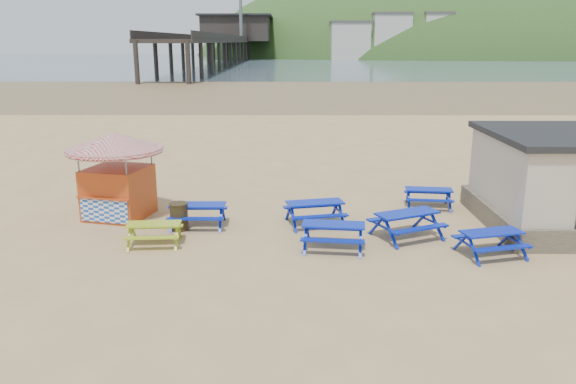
{
  "coord_description": "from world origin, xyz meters",
  "views": [
    {
      "loc": [
        0.27,
        -16.99,
        5.98
      ],
      "look_at": [
        0.2,
        1.5,
        1.0
      ],
      "focal_mm": 35.0,
      "sensor_mm": 36.0,
      "label": 1
    }
  ],
  "objects_px": {
    "picnic_table_blue_a": "(198,215)",
    "picnic_table_blue_b": "(315,213)",
    "picnic_table_yellow": "(154,234)",
    "ice_cream_kiosk": "(116,164)",
    "litter_bin": "(179,216)"
  },
  "relations": [
    {
      "from": "picnic_table_blue_b",
      "to": "picnic_table_yellow",
      "type": "distance_m",
      "value": 5.32
    },
    {
      "from": "picnic_table_blue_b",
      "to": "picnic_table_yellow",
      "type": "bearing_deg",
      "value": -171.15
    },
    {
      "from": "picnic_table_yellow",
      "to": "ice_cream_kiosk",
      "type": "distance_m",
      "value": 3.72
    },
    {
      "from": "ice_cream_kiosk",
      "to": "picnic_table_blue_a",
      "type": "bearing_deg",
      "value": -6.55
    },
    {
      "from": "picnic_table_blue_a",
      "to": "picnic_table_yellow",
      "type": "distance_m",
      "value": 2.03
    },
    {
      "from": "picnic_table_blue_b",
      "to": "picnic_table_yellow",
      "type": "xyz_separation_m",
      "value": [
        -4.95,
        -1.94,
        -0.06
      ]
    },
    {
      "from": "picnic_table_blue_a",
      "to": "picnic_table_blue_b",
      "type": "relative_size",
      "value": 0.84
    },
    {
      "from": "picnic_table_blue_b",
      "to": "ice_cream_kiosk",
      "type": "height_order",
      "value": "ice_cream_kiosk"
    },
    {
      "from": "picnic_table_yellow",
      "to": "picnic_table_blue_b",
      "type": "bearing_deg",
      "value": 17.33
    },
    {
      "from": "ice_cream_kiosk",
      "to": "picnic_table_yellow",
      "type": "bearing_deg",
      "value": -42.48
    },
    {
      "from": "picnic_table_blue_b",
      "to": "litter_bin",
      "type": "bearing_deg",
      "value": 174.73
    },
    {
      "from": "picnic_table_blue_a",
      "to": "picnic_table_blue_b",
      "type": "distance_m",
      "value": 3.91
    },
    {
      "from": "picnic_table_blue_a",
      "to": "ice_cream_kiosk",
      "type": "distance_m",
      "value": 3.46
    },
    {
      "from": "picnic_table_blue_a",
      "to": "ice_cream_kiosk",
      "type": "xyz_separation_m",
      "value": [
        -2.93,
        1.09,
        1.5
      ]
    },
    {
      "from": "picnic_table_blue_a",
      "to": "picnic_table_blue_b",
      "type": "height_order",
      "value": "picnic_table_blue_b"
    }
  ]
}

